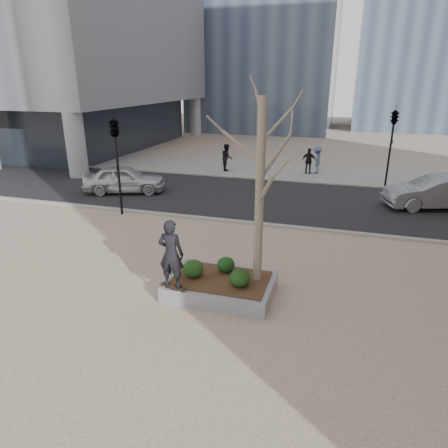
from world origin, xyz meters
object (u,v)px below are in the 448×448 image
(skateboard, at_px, (173,287))
(skateboarder, at_px, (171,254))
(planter, at_px, (221,287))
(police_car, at_px, (124,179))

(skateboard, bearing_deg, skateboarder, 89.51)
(planter, height_order, skateboard, skateboard)
(planter, distance_m, police_car, 12.20)
(skateboarder, bearing_deg, planter, -141.38)
(skateboard, xyz_separation_m, police_car, (-7.16, 9.84, 0.27))
(skateboarder, xyz_separation_m, police_car, (-7.16, 9.84, -0.74))
(skateboarder, bearing_deg, police_car, -54.00)
(planter, xyz_separation_m, police_car, (-8.26, 8.96, 0.53))
(planter, distance_m, skateboarder, 1.89)
(skateboarder, bearing_deg, skateboard, 75.92)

